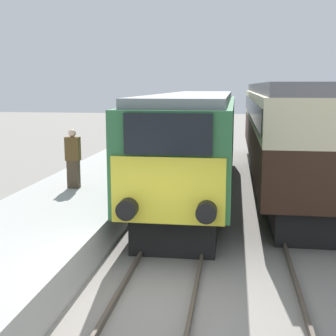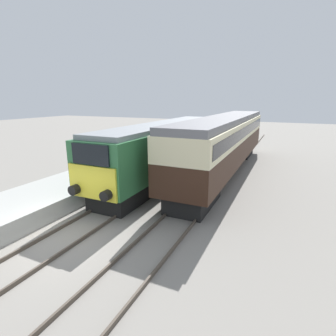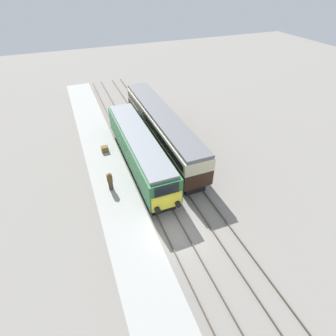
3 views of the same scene
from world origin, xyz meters
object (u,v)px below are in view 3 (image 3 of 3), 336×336
person_on_platform (110,181)px  luggage_crate (105,149)px  locomotive (139,149)px  passenger_carriage (162,126)px

person_on_platform → luggage_crate: 6.03m
locomotive → passenger_carriage: 4.44m
luggage_crate → person_on_platform: bearing=-95.9°
locomotive → luggage_crate: size_ratio=21.41×
passenger_carriage → person_on_platform: (-6.94, -6.08, -0.72)m
locomotive → person_on_platform: bearing=-137.5°
passenger_carriage → luggage_crate: passenger_carriage is taller
locomotive → passenger_carriage: bearing=39.8°
person_on_platform → luggage_crate: (0.62, 5.97, -0.62)m
passenger_carriage → luggage_crate: size_ratio=25.38×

